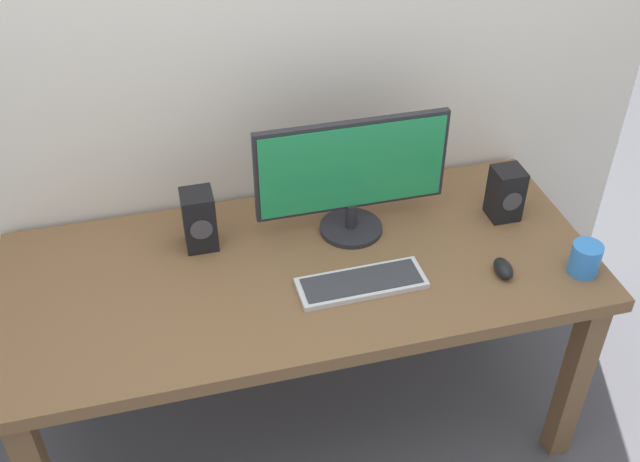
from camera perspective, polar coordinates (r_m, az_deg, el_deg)
The scene contains 8 objects.
ground_plane at distance 2.79m, azimuth -1.18°, elevation -14.18°, with size 6.00×6.00×0.00m, color #4C4C51.
desk at distance 2.31m, azimuth -1.38°, elevation -4.33°, with size 1.76×0.76×0.74m.
monitor at distance 2.27m, azimuth 2.41°, elevation 4.35°, with size 0.59×0.20×0.38m.
keyboard_primary at distance 2.18m, azimuth 3.15°, elevation -3.94°, with size 0.37×0.14×0.02m.
mouse at distance 2.27m, azimuth 13.66°, elevation -2.76°, with size 0.05×0.09×0.04m, color black.
speaker_right at distance 2.46m, azimuth 13.83°, elevation 2.78°, with size 0.09×0.10×0.18m.
speaker_left at distance 2.30m, azimuth -9.10°, elevation 0.85°, with size 0.10×0.10×0.19m.
coffee_mug at distance 2.33m, azimuth 19.38°, elevation -1.99°, with size 0.09×0.09×0.10m, color #337FD8.
Camera 1 is at (-0.37, -1.66, 2.20)m, focal length 42.41 mm.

